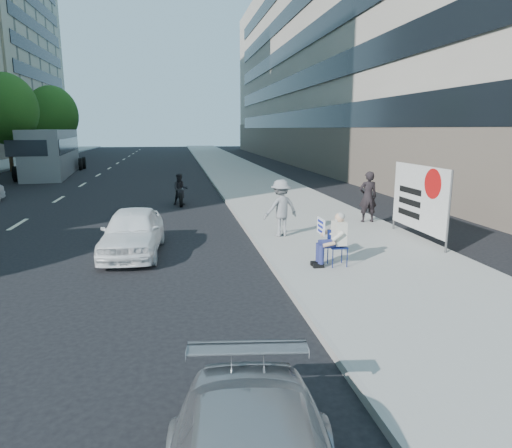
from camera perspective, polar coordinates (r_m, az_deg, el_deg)
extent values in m
plane|color=black|center=(9.99, -4.75, -8.06)|extent=(160.00, 160.00, 0.00)
cube|color=gray|center=(29.93, -0.66, 5.49)|extent=(5.00, 120.00, 0.15)
cube|color=gray|center=(45.51, 14.04, 19.87)|extent=(14.00, 70.00, 20.00)
cylinder|color=#382616|center=(41.46, -28.35, 7.82)|extent=(0.30, 0.30, 2.97)
ellipsoid|color=#184913|center=(41.44, -28.82, 12.51)|extent=(4.80, 4.80, 5.52)
cylinder|color=#382616|center=(54.93, -23.82, 8.70)|extent=(0.30, 0.30, 2.62)
ellipsoid|color=#184913|center=(54.91, -24.13, 12.31)|extent=(5.40, 5.40, 6.21)
cylinder|color=navy|center=(10.95, 9.56, -4.32)|extent=(0.02, 0.02, 0.45)
cylinder|color=navy|center=(11.08, 11.33, -4.20)|extent=(0.02, 0.02, 0.45)
cylinder|color=navy|center=(11.28, 8.96, -3.82)|extent=(0.02, 0.02, 0.45)
cylinder|color=navy|center=(11.40, 10.67, -3.72)|extent=(0.02, 0.02, 0.45)
cube|color=navy|center=(11.11, 10.18, -2.82)|extent=(0.40, 0.40, 0.03)
cube|color=navy|center=(11.24, 9.88, -1.67)|extent=(0.40, 0.02, 0.40)
cylinder|color=navy|center=(10.93, 9.29, -2.58)|extent=(0.44, 0.17, 0.17)
cylinder|color=navy|center=(10.92, 8.15, -3.81)|extent=(0.14, 0.14, 0.46)
cube|color=black|center=(10.97, 7.81, -5.18)|extent=(0.26, 0.11, 0.10)
cylinder|color=navy|center=(11.11, 8.95, -2.33)|extent=(0.44, 0.17, 0.17)
cylinder|color=navy|center=(11.10, 7.83, -3.53)|extent=(0.14, 0.14, 0.46)
cube|color=black|center=(11.16, 7.50, -4.89)|extent=(0.26, 0.11, 0.10)
cube|color=beige|center=(11.04, 10.34, -1.08)|extent=(0.26, 0.42, 0.56)
sphere|color=tan|center=(10.96, 10.41, 0.80)|extent=(0.23, 0.23, 0.23)
ellipsoid|color=gray|center=(10.96, 10.51, 0.96)|extent=(0.22, 0.24, 0.19)
ellipsoid|color=gray|center=(10.95, 10.00, 0.43)|extent=(0.10, 0.14, 0.13)
cylinder|color=beige|center=(10.78, 10.17, -1.55)|extent=(0.30, 0.10, 0.25)
cylinder|color=tan|center=(10.76, 9.13, -2.52)|extent=(0.29, 0.09, 0.14)
cylinder|color=beige|center=(11.25, 9.55, -0.71)|extent=(0.26, 0.20, 0.32)
cylinder|color=tan|center=(11.36, 8.68, -1.07)|extent=(0.30, 0.21, 0.18)
cube|color=white|center=(11.45, 8.13, -0.29)|extent=(0.03, 0.55, 0.40)
imported|color=gray|center=(13.90, 3.12, 2.00)|extent=(1.26, 0.93, 1.74)
imported|color=black|center=(16.49, 13.81, 3.32)|extent=(0.67, 0.46, 1.79)
cylinder|color=#4C4C4C|center=(12.96, 22.97, 1.38)|extent=(0.06, 0.06, 2.20)
cylinder|color=#4C4C4C|center=(15.53, 17.02, 3.40)|extent=(0.06, 0.06, 2.20)
cube|color=silver|center=(14.19, 19.71, 3.08)|extent=(0.04, 3.00, 1.90)
cylinder|color=#A50C0C|center=(13.52, 21.21, 4.71)|extent=(0.01, 0.84, 0.84)
cube|color=black|center=(14.59, 18.70, 3.97)|extent=(0.01, 1.30, 0.18)
cube|color=black|center=(14.64, 18.61, 2.61)|extent=(0.01, 1.30, 0.18)
cube|color=black|center=(14.70, 18.52, 1.27)|extent=(0.01, 1.30, 0.18)
imported|color=white|center=(12.93, -15.17, -0.89)|extent=(1.71, 3.80, 1.27)
cylinder|color=black|center=(20.32, -9.38, 3.00)|extent=(0.15, 0.65, 0.64)
cylinder|color=black|center=(21.71, -9.43, 3.56)|extent=(0.15, 0.65, 0.64)
cube|color=black|center=(20.98, -9.43, 3.91)|extent=(0.31, 1.21, 0.35)
imported|color=black|center=(20.86, -9.44, 4.31)|extent=(0.72, 0.57, 1.42)
cube|color=slate|center=(37.53, -24.11, 8.18)|extent=(3.66, 12.19, 3.30)
cube|color=black|center=(37.83, -26.07, 8.87)|extent=(1.19, 11.45, 1.00)
cube|color=black|center=(37.22, -22.27, 9.15)|extent=(1.19, 11.45, 1.00)
cube|color=black|center=(31.70, -26.79, 8.45)|extent=(2.39, 0.30, 1.00)
cylinder|color=black|center=(33.62, -27.84, 5.56)|extent=(0.35, 1.02, 1.00)
cylinder|color=black|center=(32.95, -23.68, 5.83)|extent=(0.35, 1.02, 1.00)
cylinder|color=black|center=(35.52, -26.87, 5.92)|extent=(0.35, 1.02, 1.00)
cylinder|color=black|center=(34.88, -22.93, 6.17)|extent=(0.35, 1.02, 1.00)
cylinder|color=black|center=(41.29, -24.51, 6.78)|extent=(0.35, 1.02, 1.00)
cylinder|color=black|center=(40.74, -21.09, 7.00)|extent=(0.35, 1.02, 1.00)
cylinder|color=black|center=(42.74, -24.02, 6.96)|extent=(0.35, 1.02, 1.00)
cylinder|color=black|center=(42.21, -20.71, 7.17)|extent=(0.35, 1.02, 1.00)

